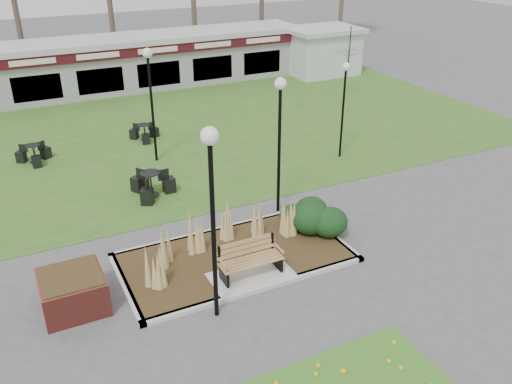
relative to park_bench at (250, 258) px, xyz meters
name	(u,v)px	position (x,y,z in m)	size (l,w,h in m)	color
ground	(254,282)	(0.00, -0.25, -0.59)	(100.00, 100.00, 0.00)	#515154
lawn	(135,137)	(0.00, 11.75, -0.58)	(34.00, 16.00, 0.02)	#36611E
planting_bed	(273,235)	(1.27, 1.10, -0.22)	(6.75, 3.40, 1.27)	#342714
park_bench	(250,258)	(0.00, 0.00, 0.00)	(1.70, 0.66, 0.93)	#AF804F
brick_planter	(73,291)	(-4.40, 0.75, -0.11)	(1.50, 1.50, 0.95)	maroon
food_pavilion	(94,66)	(0.00, 19.71, 0.89)	(24.60, 3.40, 2.90)	#949496
service_hut	(322,50)	(13.50, 17.75, 0.86)	(4.40, 3.40, 2.83)	silver
lamp_post_near_left	(280,117)	(2.45, 2.95, 2.65)	(0.37, 0.37, 4.44)	black
lamp_post_near_right	(212,184)	(-1.39, -1.05, 2.90)	(0.40, 0.40, 4.79)	black
lamp_post_mid_right	(150,81)	(0.11, 8.80, 2.65)	(0.37, 0.37, 4.44)	black
lamp_post_far_right	(344,90)	(6.88, 5.91, 2.20)	(0.32, 0.32, 3.82)	black
bistro_set_a	(145,135)	(0.33, 11.24, -0.34)	(1.28, 1.23, 0.69)	black
bistro_set_b	(34,156)	(-4.26, 10.72, -0.33)	(1.37, 1.21, 0.73)	black
bistro_set_c	(151,188)	(-0.95, 5.85, -0.28)	(1.42, 1.63, 0.86)	black
patio_umbrella	(348,66)	(11.94, 12.75, 1.11)	(2.83, 2.85, 2.67)	black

